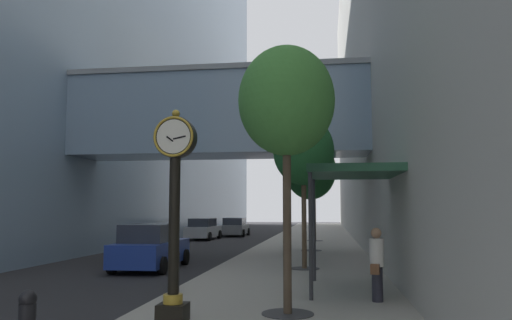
# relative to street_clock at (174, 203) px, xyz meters

# --- Properties ---
(ground_plane) EXTENTS (110.00, 110.00, 0.00)m
(ground_plane) POSITION_rel_street_clock_xyz_m (-1.19, 20.13, -2.44)
(ground_plane) COLOR #262628
(ground_plane) RESTS_ON ground
(sidewalk_right) EXTENTS (6.13, 80.00, 0.14)m
(sidewalk_right) POSITION_rel_street_clock_xyz_m (1.87, 23.13, -2.37)
(sidewalk_right) COLOR #9E998E
(sidewalk_right) RESTS_ON ground
(building_block_right) EXTENTS (9.00, 80.00, 28.45)m
(building_block_right) POSITION_rel_street_clock_xyz_m (9.43, 23.13, 11.78)
(building_block_right) COLOR #B7B2A8
(building_block_right) RESTS_ON ground
(street_clock) EXTENTS (0.84, 0.55, 4.21)m
(street_clock) POSITION_rel_street_clock_xyz_m (0.00, 0.00, 0.00)
(street_clock) COLOR black
(street_clock) RESTS_ON sidewalk_right
(bollard_third) EXTENTS (0.24, 0.24, 1.11)m
(bollard_third) POSITION_rel_street_clock_xyz_m (-0.99, 3.32, -1.72)
(bollard_third) COLOR black
(bollard_third) RESTS_ON sidewalk_right
(street_tree_near) EXTENTS (2.10, 2.10, 5.76)m
(street_tree_near) POSITION_rel_street_clock_xyz_m (2.17, 1.03, 2.20)
(street_tree_near) COLOR #333335
(street_tree_near) RESTS_ON sidewalk_right
(street_tree_mid_near) EXTENTS (2.29, 2.29, 5.69)m
(street_tree_mid_near) POSITION_rel_street_clock_xyz_m (2.17, 8.95, 2.04)
(street_tree_mid_near) COLOR #333335
(street_tree_mid_near) RESTS_ON sidewalk_right
(street_tree_mid_far) EXTENTS (2.72, 2.72, 5.80)m
(street_tree_mid_far) POSITION_rel_street_clock_xyz_m (2.17, 16.87, 1.91)
(street_tree_mid_far) COLOR #333335
(street_tree_mid_far) RESTS_ON sidewalk_right
(street_tree_far) EXTENTS (2.37, 2.37, 6.83)m
(street_tree_far) POSITION_rel_street_clock_xyz_m (2.17, 24.79, 3.12)
(street_tree_far) COLOR #333335
(street_tree_far) RESTS_ON sidewalk_right
(pedestrian_walking) EXTENTS (0.43, 0.51, 1.74)m
(pedestrian_walking) POSITION_rel_street_clock_xyz_m (4.18, 2.70, -1.38)
(pedestrian_walking) COLOR #23232D
(pedestrian_walking) RESTS_ON sidewalk_right
(storefront_awning) EXTENTS (2.40, 3.60, 3.30)m
(storefront_awning) POSITION_rel_street_clock_xyz_m (3.69, 4.29, 0.84)
(storefront_awning) COLOR #235138
(storefront_awning) RESTS_ON sidewalk_right
(car_blue_near) EXTENTS (2.18, 4.65, 1.74)m
(car_blue_near) POSITION_rel_street_clock_xyz_m (-3.78, 9.10, -1.60)
(car_blue_near) COLOR navy
(car_blue_near) RESTS_ON ground
(car_silver_mid) EXTENTS (2.11, 4.33, 1.60)m
(car_silver_mid) POSITION_rel_street_clock_xyz_m (-6.26, 27.12, -1.67)
(car_silver_mid) COLOR #B7BABF
(car_silver_mid) RESTS_ON ground
(car_grey_far) EXTENTS (2.10, 4.20, 1.55)m
(car_grey_far) POSITION_rel_street_clock_xyz_m (-4.72, 31.97, -1.68)
(car_grey_far) COLOR slate
(car_grey_far) RESTS_ON ground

